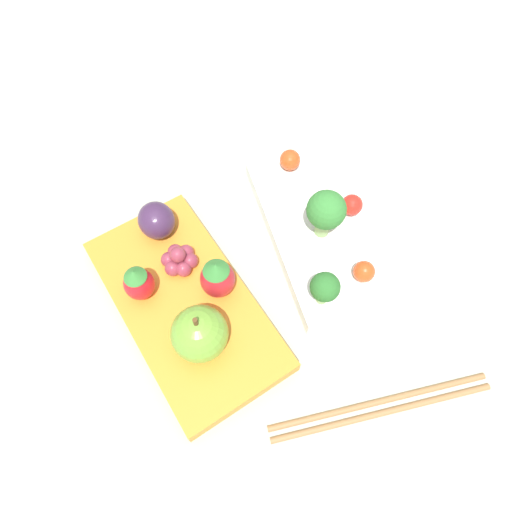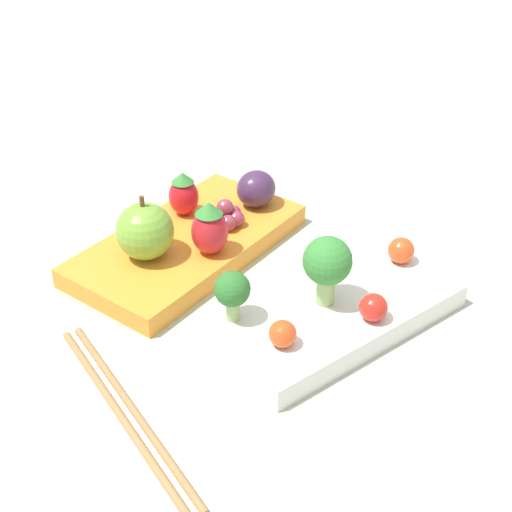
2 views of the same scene
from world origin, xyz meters
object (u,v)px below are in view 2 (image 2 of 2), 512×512
at_px(broccoli_floret_1, 232,291).
at_px(apple, 145,231).
at_px(cherry_tomato_0, 283,334).
at_px(grape_cluster, 225,216).
at_px(broccoli_floret_0, 326,264).
at_px(chopsticks_pair, 126,409).
at_px(strawberry_0, 184,194).
at_px(plum, 256,189).
at_px(strawberry_1, 210,229).
at_px(bento_box_fruit, 188,244).
at_px(cherry_tomato_1, 401,250).
at_px(bento_box_savoury, 334,310).
at_px(cherry_tomato_2, 373,307).

height_order(broccoli_floret_1, apple, apple).
bearing_deg(cherry_tomato_0, grape_cluster, -121.28).
distance_m(broccoli_floret_0, chopsticks_pair, 0.19).
bearing_deg(strawberry_0, plum, 146.29).
distance_m(strawberry_0, strawberry_1, 0.07).
relative_size(bento_box_fruit, strawberry_0, 5.30).
xyz_separation_m(apple, plum, (-0.13, 0.01, -0.01)).
distance_m(cherry_tomato_1, strawberry_1, 0.17).
height_order(bento_box_savoury, plum, plum).
height_order(cherry_tomato_0, cherry_tomato_1, cherry_tomato_1).
distance_m(broccoli_floret_0, apple, 0.17).
xyz_separation_m(cherry_tomato_0, plum, (-0.14, -0.16, 0.01)).
bearing_deg(grape_cluster, cherry_tomato_1, 110.63).
bearing_deg(cherry_tomato_1, cherry_tomato_2, 19.41).
bearing_deg(broccoli_floret_0, grape_cluster, -102.66).
xyz_separation_m(bento_box_savoury, chopsticks_pair, (0.18, -0.04, -0.01)).
xyz_separation_m(bento_box_savoury, plum, (-0.07, -0.16, 0.03)).
xyz_separation_m(cherry_tomato_1, strawberry_1, (0.10, -0.14, 0.01)).
bearing_deg(cherry_tomato_2, cherry_tomato_1, -160.59).
distance_m(cherry_tomato_0, cherry_tomato_2, 0.08).
bearing_deg(bento_box_savoury, chopsticks_pair, -13.40).
bearing_deg(broccoli_floret_0, strawberry_0, -96.15).
relative_size(bento_box_savoury, broccoli_floret_1, 5.09).
height_order(bento_box_savoury, bento_box_fruit, bento_box_savoury).
xyz_separation_m(cherry_tomato_1, strawberry_0, (0.07, -0.20, 0.01)).
height_order(broccoli_floret_0, apple, same).
height_order(apple, chopsticks_pair, apple).
distance_m(bento_box_savoury, apple, 0.18).
xyz_separation_m(cherry_tomato_2, apple, (0.06, -0.20, 0.01)).
distance_m(broccoli_floret_1, chopsticks_pair, 0.12).
xyz_separation_m(broccoli_floret_0, cherry_tomato_0, (0.06, 0.01, -0.03)).
xyz_separation_m(broccoli_floret_0, strawberry_1, (0.01, -0.12, -0.01)).
bearing_deg(strawberry_0, strawberry_1, 66.07).
bearing_deg(strawberry_1, strawberry_0, -113.93).
xyz_separation_m(bento_box_fruit, grape_cluster, (-0.04, 0.01, 0.02)).
bearing_deg(bento_box_savoury, cherry_tomato_1, 175.38).
relative_size(cherry_tomato_1, chopsticks_pair, 0.11).
distance_m(apple, grape_cluster, 0.09).
bearing_deg(strawberry_1, plum, -162.84).
relative_size(cherry_tomato_0, grape_cluster, 0.57).
relative_size(cherry_tomato_0, apple, 0.35).
xyz_separation_m(cherry_tomato_1, cherry_tomato_2, (0.08, 0.03, -0.00)).
bearing_deg(plum, cherry_tomato_1, 94.18).
relative_size(broccoli_floret_0, plum, 1.49).
height_order(cherry_tomato_0, strawberry_0, strawberry_0).
bearing_deg(grape_cluster, plum, -174.93).
distance_m(apple, chopsticks_pair, 0.18).
bearing_deg(grape_cluster, bento_box_savoury, 80.82).
distance_m(bento_box_savoury, broccoli_floret_1, 0.09).
height_order(cherry_tomato_2, grape_cluster, grape_cluster).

